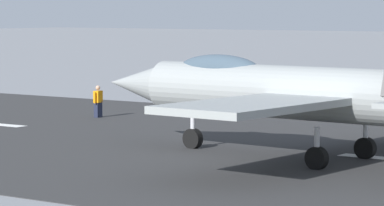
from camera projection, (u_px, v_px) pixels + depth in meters
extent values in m
cylinder|color=gray|center=(297.00, 93.00, 36.77)|extent=(12.17, 2.58, 1.87)
cone|color=gray|center=(137.00, 84.00, 41.38)|extent=(2.88, 1.75, 1.59)
ellipsoid|color=#3F5160|center=(219.00, 69.00, 38.82)|extent=(3.66, 1.31, 1.10)
cube|color=gray|center=(253.00, 106.00, 32.96)|extent=(3.77, 6.53, 0.24)
cube|color=gray|center=(380.00, 90.00, 39.36)|extent=(3.77, 6.53, 0.24)
cylinder|color=silver|center=(193.00, 130.00, 39.80)|extent=(0.18, 0.18, 1.40)
cylinder|color=black|center=(193.00, 139.00, 39.82)|extent=(0.78, 0.34, 0.76)
cylinder|color=silver|center=(317.00, 149.00, 34.55)|extent=(0.18, 0.18, 1.40)
cylinder|color=black|center=(317.00, 158.00, 34.58)|extent=(0.78, 0.34, 0.76)
cylinder|color=silver|center=(365.00, 139.00, 37.04)|extent=(0.18, 0.18, 1.40)
cylinder|color=black|center=(365.00, 148.00, 37.07)|extent=(0.78, 0.34, 0.76)
cube|color=#1E2338|center=(98.00, 109.00, 51.23)|extent=(0.24, 0.36, 0.83)
cube|color=orange|center=(98.00, 97.00, 51.18)|extent=(0.35, 0.48, 0.56)
sphere|color=tan|center=(98.00, 88.00, 51.14)|extent=(0.22, 0.22, 0.22)
cylinder|color=orange|center=(95.00, 98.00, 50.91)|extent=(0.10, 0.10, 0.53)
cylinder|color=orange|center=(101.00, 97.00, 51.45)|extent=(0.10, 0.10, 0.53)
cone|color=orange|center=(297.00, 107.00, 54.10)|extent=(0.44, 0.44, 0.55)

